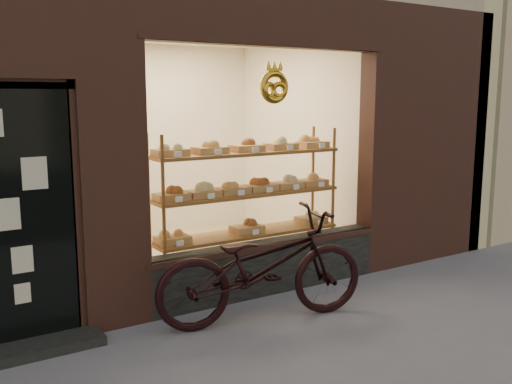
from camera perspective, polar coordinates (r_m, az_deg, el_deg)
display_shelf at (r=6.30m, az=-0.92°, el=-1.08°), size 2.20×0.45×1.70m
bicycle at (r=5.26m, az=0.63°, el=-7.47°), size 2.09×1.10×1.04m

